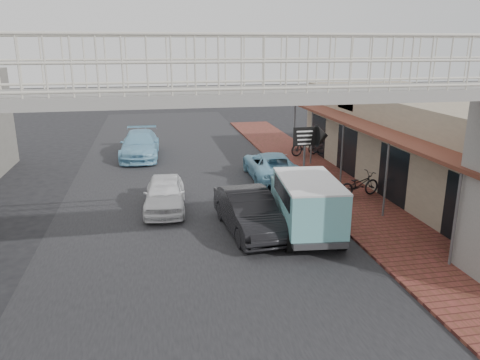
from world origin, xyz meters
name	(u,v)px	position (x,y,z in m)	size (l,w,h in m)	color
ground	(198,244)	(0.00, 0.00, 0.00)	(120.00, 120.00, 0.00)	black
road_strip	(198,244)	(0.00, 0.00, 0.01)	(10.00, 60.00, 0.01)	black
sidewalk	(350,200)	(6.50, 3.00, 0.05)	(3.00, 40.00, 0.10)	brown
shophouse_row	(440,144)	(10.97, 4.00, 2.01)	(7.20, 18.00, 4.00)	gray
footbridge	(214,184)	(0.00, -4.00, 3.18)	(16.40, 2.40, 6.34)	gray
white_hatchback	(165,194)	(-0.91, 3.49, 0.64)	(1.52, 3.78, 1.29)	white
dark_sedan	(249,212)	(1.81, 0.70, 0.71)	(1.50, 4.31, 1.42)	black
angkot_curb	(271,165)	(4.20, 6.98, 0.64)	(2.11, 4.58, 1.27)	#7BB9D5
angkot_far	(140,145)	(-1.96, 12.52, 0.73)	(2.04, 5.01, 1.46)	#7DB9D9
angkot_van	(307,199)	(3.63, 0.10, 1.26)	(2.20, 4.20, 1.99)	black
motorcycle_near	(359,184)	(6.98, 3.29, 0.62)	(0.69, 1.97, 1.04)	black
motorcycle_far	(305,146)	(7.21, 10.84, 0.65)	(0.52, 1.84, 1.11)	black
arrow_sign	(320,137)	(5.87, 5.06, 2.32)	(1.58, 0.99, 2.75)	#59595B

